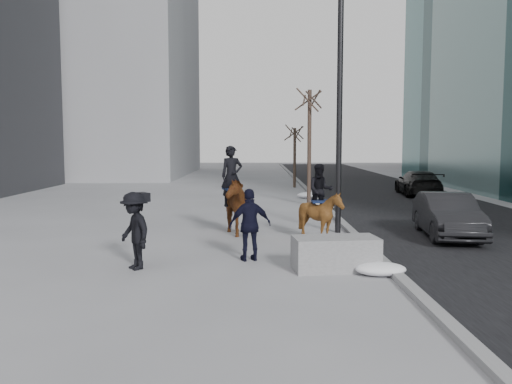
{
  "coord_description": "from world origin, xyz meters",
  "views": [
    {
      "loc": [
        0.01,
        -13.6,
        2.89
      ],
      "look_at": [
        0.0,
        1.2,
        1.5
      ],
      "focal_mm": 38.0,
      "sensor_mm": 36.0,
      "label": 1
    }
  ],
  "objects_px": {
    "mounted_right": "(321,210)",
    "mounted_left": "(232,202)",
    "car_near": "(448,215)",
    "planter": "(335,254)"
  },
  "relations": [
    {
      "from": "mounted_left",
      "to": "mounted_right",
      "type": "bearing_deg",
      "value": -23.2
    },
    {
      "from": "mounted_right",
      "to": "planter",
      "type": "bearing_deg",
      "value": -91.25
    },
    {
      "from": "car_near",
      "to": "mounted_left",
      "type": "bearing_deg",
      "value": -178.01
    },
    {
      "from": "planter",
      "to": "mounted_left",
      "type": "bearing_deg",
      "value": 118.68
    },
    {
      "from": "car_near",
      "to": "mounted_right",
      "type": "xyz_separation_m",
      "value": [
        -3.92,
        -0.67,
        0.23
      ]
    },
    {
      "from": "car_near",
      "to": "mounted_left",
      "type": "height_order",
      "value": "mounted_left"
    },
    {
      "from": "planter",
      "to": "car_near",
      "type": "bearing_deg",
      "value": 46.41
    },
    {
      "from": "mounted_right",
      "to": "mounted_left",
      "type": "bearing_deg",
      "value": 156.8
    },
    {
      "from": "planter",
      "to": "mounted_left",
      "type": "distance_m",
      "value": 5.34
    },
    {
      "from": "mounted_left",
      "to": "mounted_right",
      "type": "xyz_separation_m",
      "value": [
        2.62,
        -1.12,
        -0.12
      ]
    }
  ]
}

